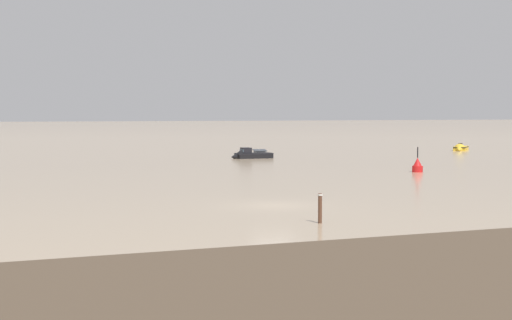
% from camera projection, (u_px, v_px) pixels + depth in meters
% --- Properties ---
extents(ground_plane, '(800.00, 800.00, 0.00)m').
position_uv_depth(ground_plane, '(274.00, 205.00, 42.26)').
color(ground_plane, tan).
extents(motorboat_moored_0, '(4.76, 1.68, 1.78)m').
position_uv_depth(motorboat_moored_0, '(248.00, 156.00, 85.43)').
color(motorboat_moored_0, black).
rests_on(motorboat_moored_0, ground).
extents(rowboat_moored_0, '(2.94, 4.87, 0.73)m').
position_uv_depth(rowboat_moored_0, '(260.00, 153.00, 94.10)').
color(rowboat_moored_0, gray).
rests_on(rowboat_moored_0, ground).
extents(motorboat_moored_3, '(4.20, 4.33, 1.54)m').
position_uv_depth(motorboat_moored_3, '(460.00, 149.00, 102.73)').
color(motorboat_moored_3, gold).
rests_on(motorboat_moored_3, ground).
extents(channel_buoy, '(0.90, 0.90, 2.30)m').
position_uv_depth(channel_buoy, '(417.00, 167.00, 65.82)').
color(channel_buoy, red).
rests_on(channel_buoy, ground).
extents(mooring_post_near, '(0.22, 0.22, 1.52)m').
position_uv_depth(mooring_post_near, '(320.00, 209.00, 35.48)').
color(mooring_post_near, '#513323').
rests_on(mooring_post_near, ground).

